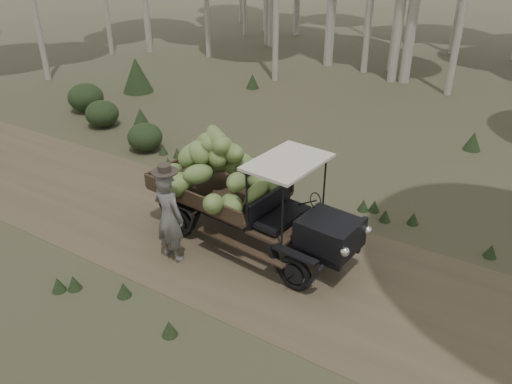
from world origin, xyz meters
TOP-DOWN VIEW (x-y plane):
  - ground at (0.00, 0.00)m, footprint 120.00×120.00m
  - dirt_track at (0.00, 0.00)m, footprint 70.00×4.00m
  - banana_truck at (0.46, 0.36)m, footprint 4.86×2.44m
  - farmer at (-0.15, -0.99)m, footprint 0.74×0.55m
  - undergrowth at (-0.16, -2.37)m, footprint 21.13×21.77m

SIDE VIEW (x-z plane):
  - ground at x=0.00m, z-range 0.00..0.00m
  - dirt_track at x=0.00m, z-range 0.00..0.01m
  - undergrowth at x=-0.16m, z-range -0.18..1.19m
  - farmer at x=-0.15m, z-range -0.06..2.03m
  - banana_truck at x=0.46m, z-range 0.19..2.60m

